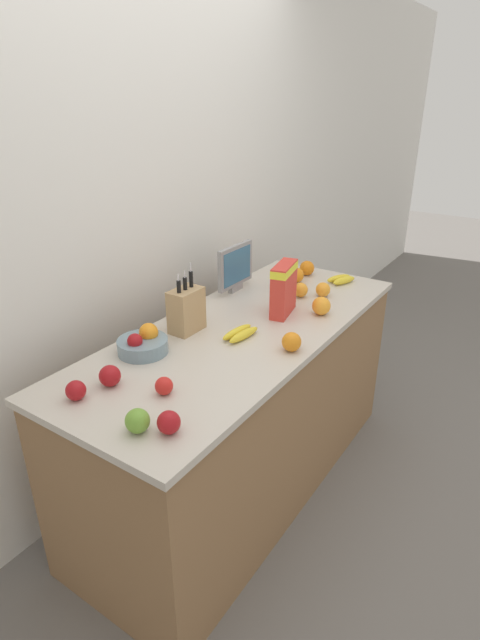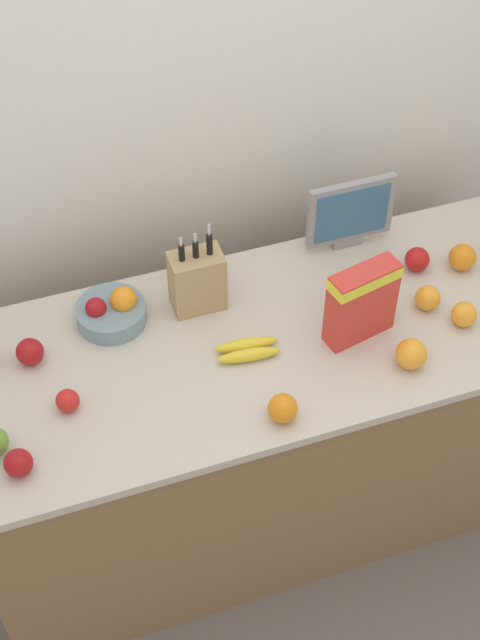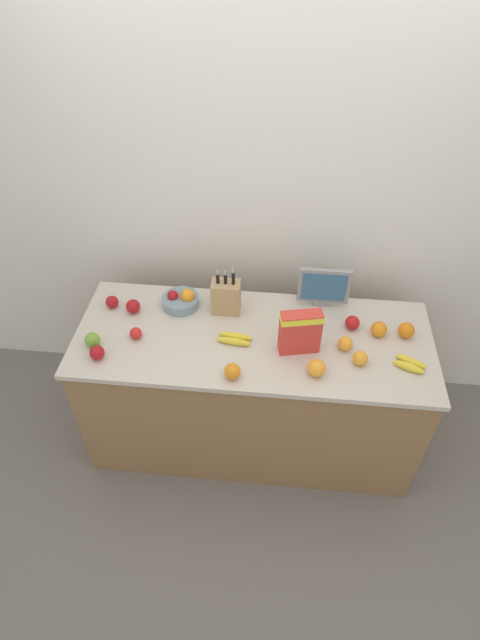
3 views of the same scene
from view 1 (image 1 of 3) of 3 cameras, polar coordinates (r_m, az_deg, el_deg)
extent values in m
plane|color=slate|center=(2.73, 0.36, -17.65)|extent=(14.00, 14.00, 0.00)
cube|color=silver|center=(2.45, -11.23, 11.56)|extent=(9.00, 0.06, 2.60)
cube|color=olive|center=(2.46, 0.39, -10.37)|extent=(1.85, 0.71, 0.84)
cube|color=beige|center=(2.24, 0.42, -1.19)|extent=(1.88, 0.74, 0.03)
cube|color=tan|center=(2.18, -6.15, 1.10)|extent=(0.15, 0.10, 0.19)
cylinder|color=black|center=(2.11, -7.01, 3.80)|extent=(0.02, 0.02, 0.05)
cube|color=silver|center=(2.09, -7.07, 4.85)|extent=(0.01, 0.00, 0.03)
cylinder|color=black|center=(2.13, -6.30, 4.15)|extent=(0.02, 0.02, 0.05)
cube|color=silver|center=(2.12, -6.35, 5.23)|extent=(0.01, 0.00, 0.03)
cylinder|color=black|center=(2.16, -5.62, 4.66)|extent=(0.02, 0.02, 0.07)
cube|color=silver|center=(2.14, -5.68, 6.02)|extent=(0.01, 0.00, 0.04)
cube|color=gray|center=(2.65, -0.53, 3.70)|extent=(0.10, 0.03, 0.03)
cube|color=gray|center=(2.61, -0.54, 6.23)|extent=(0.28, 0.02, 0.22)
cube|color=#33668C|center=(2.61, -0.29, 6.18)|extent=(0.24, 0.00, 0.18)
cube|color=red|center=(2.34, 5.01, 3.53)|extent=(0.21, 0.11, 0.25)
cube|color=yellow|center=(2.31, 5.10, 5.79)|extent=(0.22, 0.12, 0.04)
cylinder|color=gray|center=(2.05, -11.05, -2.92)|extent=(0.20, 0.20, 0.06)
sphere|color=orange|center=(2.06, -10.40, -1.41)|extent=(0.08, 0.08, 0.08)
sphere|color=#A31419|center=(2.01, -11.92, -2.37)|extent=(0.06, 0.06, 0.06)
ellipsoid|color=yellow|center=(2.81, 11.79, 4.45)|extent=(0.16, 0.10, 0.04)
ellipsoid|color=yellow|center=(2.83, 11.21, 4.70)|extent=(0.16, 0.11, 0.04)
ellipsoid|color=yellow|center=(2.15, -0.34, -1.38)|extent=(0.18, 0.06, 0.04)
ellipsoid|color=yellow|center=(2.13, 0.43, -1.70)|extent=(0.18, 0.06, 0.04)
sphere|color=red|center=(2.69, 4.37, 4.43)|extent=(0.08, 0.08, 0.08)
sphere|color=#A31419|center=(1.58, -8.14, -11.51)|extent=(0.07, 0.07, 0.07)
sphere|color=red|center=(1.76, -8.68, -7.46)|extent=(0.06, 0.06, 0.06)
sphere|color=#6B9E33|center=(1.60, -11.64, -11.22)|extent=(0.08, 0.08, 0.08)
sphere|color=#A31419|center=(1.85, -14.65, -6.19)|extent=(0.08, 0.08, 0.08)
sphere|color=#A31419|center=(1.80, -18.25, -7.65)|extent=(0.07, 0.07, 0.07)
sphere|color=orange|center=(2.78, 6.46, 5.11)|extent=(0.08, 0.08, 0.08)
sphere|color=orange|center=(2.03, 5.91, -2.50)|extent=(0.08, 0.08, 0.08)
sphere|color=orange|center=(2.38, 9.27, 1.61)|extent=(0.09, 0.09, 0.09)
sphere|color=orange|center=(2.60, 9.46, 3.45)|extent=(0.07, 0.07, 0.07)
sphere|color=orange|center=(2.58, 6.93, 3.44)|extent=(0.08, 0.08, 0.08)
sphere|color=orange|center=(2.90, 7.66, 5.90)|extent=(0.08, 0.08, 0.08)
camera|label=2|loc=(1.49, 81.28, 48.02)|focal=50.00mm
camera|label=3|loc=(2.14, 68.89, 36.17)|focal=28.00mm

